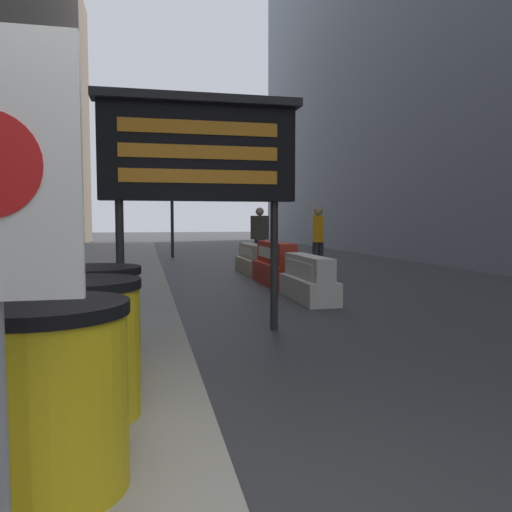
{
  "coord_description": "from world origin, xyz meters",
  "views": [
    {
      "loc": [
        -0.42,
        -1.68,
        1.43
      ],
      "look_at": [
        1.43,
        6.7,
        0.81
      ],
      "focal_mm": 35.0,
      "sensor_mm": 36.0,
      "label": 1
    }
  ],
  "objects_px": {
    "jersey_barrier_red_striped": "(276,266)",
    "traffic_light_near_curb": "(172,179)",
    "barrel_drum_foreground": "(48,396)",
    "pedestrian_passerby": "(318,235)",
    "message_board": "(199,153)",
    "jersey_barrier_white": "(308,280)",
    "jersey_barrier_cream": "(252,260)",
    "barrel_drum_middle": "(82,348)",
    "barrel_drum_back": "(94,321)",
    "traffic_cone_near": "(275,259)",
    "pedestrian_worker": "(260,233)"
  },
  "relations": [
    {
      "from": "message_board",
      "to": "jersey_barrier_cream",
      "type": "distance_m",
      "value": 7.61
    },
    {
      "from": "barrel_drum_middle",
      "to": "traffic_cone_near",
      "type": "xyz_separation_m",
      "value": [
        4.15,
        10.96,
        -0.32
      ]
    },
    {
      "from": "barrel_drum_foreground",
      "to": "barrel_drum_middle",
      "type": "xyz_separation_m",
      "value": [
        0.05,
        0.89,
        0.0
      ]
    },
    {
      "from": "jersey_barrier_white",
      "to": "barrel_drum_middle",
      "type": "bearing_deg",
      "value": -122.14
    },
    {
      "from": "barrel_drum_back",
      "to": "pedestrian_worker",
      "type": "xyz_separation_m",
      "value": [
        3.68,
        10.05,
        0.45
      ]
    },
    {
      "from": "barrel_drum_middle",
      "to": "message_board",
      "type": "distance_m",
      "value": 3.54
    },
    {
      "from": "barrel_drum_back",
      "to": "jersey_barrier_cream",
      "type": "bearing_deg",
      "value": 70.31
    },
    {
      "from": "barrel_drum_middle",
      "to": "traffic_light_near_curb",
      "type": "bearing_deg",
      "value": 84.97
    },
    {
      "from": "message_board",
      "to": "jersey_barrier_white",
      "type": "distance_m",
      "value": 3.65
    },
    {
      "from": "pedestrian_worker",
      "to": "barrel_drum_foreground",
      "type": "bearing_deg",
      "value": -51.7
    },
    {
      "from": "barrel_drum_foreground",
      "to": "jersey_barrier_cream",
      "type": "height_order",
      "value": "barrel_drum_foreground"
    },
    {
      "from": "barrel_drum_back",
      "to": "message_board",
      "type": "height_order",
      "value": "message_board"
    },
    {
      "from": "jersey_barrier_white",
      "to": "traffic_light_near_curb",
      "type": "distance_m",
      "value": 11.45
    },
    {
      "from": "barrel_drum_middle",
      "to": "pedestrian_worker",
      "type": "relative_size",
      "value": 0.49
    },
    {
      "from": "barrel_drum_back",
      "to": "jersey_barrier_red_striped",
      "type": "bearing_deg",
      "value": 63.64
    },
    {
      "from": "pedestrian_worker",
      "to": "pedestrian_passerby",
      "type": "height_order",
      "value": "pedestrian_worker"
    },
    {
      "from": "barrel_drum_foreground",
      "to": "jersey_barrier_red_striped",
      "type": "height_order",
      "value": "barrel_drum_foreground"
    },
    {
      "from": "jersey_barrier_white",
      "to": "jersey_barrier_cream",
      "type": "distance_m",
      "value": 4.81
    },
    {
      "from": "jersey_barrier_white",
      "to": "traffic_light_near_curb",
      "type": "relative_size",
      "value": 0.45
    },
    {
      "from": "jersey_barrier_red_striped",
      "to": "pedestrian_passerby",
      "type": "height_order",
      "value": "pedestrian_passerby"
    },
    {
      "from": "pedestrian_passerby",
      "to": "barrel_drum_middle",
      "type": "bearing_deg",
      "value": 170.64
    },
    {
      "from": "message_board",
      "to": "barrel_drum_foreground",
      "type": "bearing_deg",
      "value": -106.27
    },
    {
      "from": "barrel_drum_foreground",
      "to": "jersey_barrier_white",
      "type": "bearing_deg",
      "value": 61.47
    },
    {
      "from": "message_board",
      "to": "pedestrian_worker",
      "type": "relative_size",
      "value": 1.63
    },
    {
      "from": "message_board",
      "to": "jersey_barrier_red_striped",
      "type": "distance_m",
      "value": 5.34
    },
    {
      "from": "barrel_drum_middle",
      "to": "traffic_cone_near",
      "type": "height_order",
      "value": "barrel_drum_middle"
    },
    {
      "from": "jersey_barrier_cream",
      "to": "traffic_light_near_curb",
      "type": "relative_size",
      "value": 0.5
    },
    {
      "from": "barrel_drum_middle",
      "to": "pedestrian_worker",
      "type": "bearing_deg",
      "value": 71.42
    },
    {
      "from": "jersey_barrier_cream",
      "to": "pedestrian_passerby",
      "type": "height_order",
      "value": "pedestrian_passerby"
    },
    {
      "from": "barrel_drum_back",
      "to": "jersey_barrier_red_striped",
      "type": "relative_size",
      "value": 0.42
    },
    {
      "from": "barrel_drum_foreground",
      "to": "message_board",
      "type": "xyz_separation_m",
      "value": [
        1.12,
        3.82,
        1.65
      ]
    },
    {
      "from": "traffic_cone_near",
      "to": "pedestrian_passerby",
      "type": "bearing_deg",
      "value": -70.68
    },
    {
      "from": "jersey_barrier_red_striped",
      "to": "traffic_cone_near",
      "type": "relative_size",
      "value": 3.45
    },
    {
      "from": "jersey_barrier_cream",
      "to": "traffic_cone_near",
      "type": "bearing_deg",
      "value": 47.36
    },
    {
      "from": "jersey_barrier_cream",
      "to": "pedestrian_passerby",
      "type": "xyz_separation_m",
      "value": [
        1.57,
        -0.91,
        0.71
      ]
    },
    {
      "from": "message_board",
      "to": "jersey_barrier_cream",
      "type": "xyz_separation_m",
      "value": [
        2.17,
        7.04,
        -1.92
      ]
    },
    {
      "from": "message_board",
      "to": "jersey_barrier_cream",
      "type": "height_order",
      "value": "message_board"
    },
    {
      "from": "jersey_barrier_red_striped",
      "to": "traffic_light_near_curb",
      "type": "bearing_deg",
      "value": 101.82
    },
    {
      "from": "barrel_drum_foreground",
      "to": "traffic_light_near_curb",
      "type": "bearing_deg",
      "value": 85.08
    },
    {
      "from": "jersey_barrier_red_striped",
      "to": "pedestrian_worker",
      "type": "bearing_deg",
      "value": 82.96
    },
    {
      "from": "pedestrian_worker",
      "to": "pedestrian_passerby",
      "type": "distance_m",
      "value": 2.19
    },
    {
      "from": "jersey_barrier_red_striped",
      "to": "traffic_light_near_curb",
      "type": "relative_size",
      "value": 0.5
    },
    {
      "from": "jersey_barrier_red_striped",
      "to": "pedestrian_worker",
      "type": "relative_size",
      "value": 1.16
    },
    {
      "from": "message_board",
      "to": "barrel_drum_middle",
      "type": "bearing_deg",
      "value": -110.03
    },
    {
      "from": "barrel_drum_back",
      "to": "traffic_cone_near",
      "type": "bearing_deg",
      "value": 67.57
    },
    {
      "from": "jersey_barrier_white",
      "to": "jersey_barrier_red_striped",
      "type": "distance_m",
      "value": 2.28
    },
    {
      "from": "barrel_drum_foreground",
      "to": "jersey_barrier_cream",
      "type": "distance_m",
      "value": 11.35
    },
    {
      "from": "barrel_drum_foreground",
      "to": "pedestrian_passerby",
      "type": "relative_size",
      "value": 0.5
    },
    {
      "from": "traffic_light_near_curb",
      "to": "jersey_barrier_red_striped",
      "type": "bearing_deg",
      "value": -78.18
    },
    {
      "from": "barrel_drum_back",
      "to": "pedestrian_passerby",
      "type": "bearing_deg",
      "value": 59.47
    }
  ]
}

